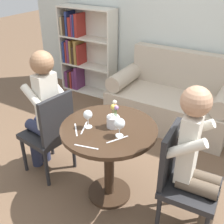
{
  "coord_description": "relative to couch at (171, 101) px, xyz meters",
  "views": [
    {
      "loc": [
        1.03,
        -1.66,
        1.98
      ],
      "look_at": [
        0.0,
        0.05,
        0.86
      ],
      "focal_mm": 45.0,
      "sensor_mm": 36.0,
      "label": 1
    }
  ],
  "objects": [
    {
      "name": "wine_glass_left",
      "position": [
        -0.15,
        -1.65,
        0.54
      ],
      "size": [
        0.08,
        0.08,
        0.15
      ],
      "color": "white",
      "rests_on": "round_table"
    },
    {
      "name": "chair_left",
      "position": [
        -0.65,
        -1.58,
        0.18
      ],
      "size": [
        0.47,
        0.47,
        0.9
      ],
      "rotation": [
        0.0,
        0.0,
        -1.71
      ],
      "color": "#232326",
      "rests_on": "ground_plane"
    },
    {
      "name": "bookshelf_left",
      "position": [
        -1.61,
        0.27,
        0.35
      ],
      "size": [
        0.92,
        0.28,
        1.34
      ],
      "color": "silver",
      "rests_on": "ground_plane"
    },
    {
      "name": "round_table",
      "position": [
        0.0,
        -1.56,
        0.25
      ],
      "size": [
        0.81,
        0.81,
        0.74
      ],
      "color": "#382619",
      "rests_on": "ground_plane"
    },
    {
      "name": "fork_left_setting",
      "position": [
        -0.21,
        -1.73,
        0.43
      ],
      "size": [
        0.14,
        0.15,
        0.0
      ],
      "color": "silver",
      "rests_on": "round_table"
    },
    {
      "name": "chair_right",
      "position": [
        0.65,
        -1.56,
        0.18
      ],
      "size": [
        0.45,
        0.45,
        0.9
      ],
      "rotation": [
        0.0,
        0.0,
        1.63
      ],
      "color": "#232326",
      "rests_on": "ground_plane"
    },
    {
      "name": "person_right",
      "position": [
        0.74,
        -1.55,
        0.36
      ],
      "size": [
        0.43,
        0.36,
        1.25
      ],
      "rotation": [
        0.0,
        0.0,
        1.63
      ],
      "color": "brown",
      "rests_on": "ground_plane"
    },
    {
      "name": "fork_right_setting",
      "position": [
        -0.0,
        -1.88,
        0.43
      ],
      "size": [
        0.19,
        0.05,
        0.0
      ],
      "color": "silver",
      "rests_on": "round_table"
    },
    {
      "name": "flower_vase",
      "position": [
        0.03,
        -1.54,
        0.5
      ],
      "size": [
        0.11,
        0.11,
        0.23
      ],
      "color": "silver",
      "rests_on": "round_table"
    },
    {
      "name": "wine_glass_right",
      "position": [
        0.14,
        -1.63,
        0.54
      ],
      "size": [
        0.09,
        0.09,
        0.16
      ],
      "color": "white",
      "rests_on": "round_table"
    },
    {
      "name": "knife_right_setting",
      "position": [
        -0.17,
        -1.68,
        0.43
      ],
      "size": [
        0.08,
        0.18,
        0.0
      ],
      "color": "silver",
      "rests_on": "round_table"
    },
    {
      "name": "knife_left_setting",
      "position": [
        0.15,
        -1.68,
        0.43
      ],
      "size": [
        0.1,
        0.17,
        0.0
      ],
      "color": "silver",
      "rests_on": "round_table"
    },
    {
      "name": "back_wall",
      "position": [
        0.0,
        0.43,
        1.04
      ],
      "size": [
        5.2,
        0.05,
        2.7
      ],
      "color": "silver",
      "rests_on": "ground_plane"
    },
    {
      "name": "ground_plane",
      "position": [
        0.0,
        -1.56,
        -0.31
      ],
      "size": [
        16.0,
        16.0,
        0.0
      ],
      "primitive_type": "plane",
      "color": "brown"
    },
    {
      "name": "person_left",
      "position": [
        -0.73,
        -1.56,
        0.37
      ],
      "size": [
        0.45,
        0.38,
        1.29
      ],
      "rotation": [
        0.0,
        0.0,
        -1.71
      ],
      "color": "#282D47",
      "rests_on": "ground_plane"
    },
    {
      "name": "couch",
      "position": [
        0.0,
        0.0,
        0.0
      ],
      "size": [
        1.55,
        0.8,
        0.92
      ],
      "color": "#B7A893",
      "rests_on": "ground_plane"
    }
  ]
}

